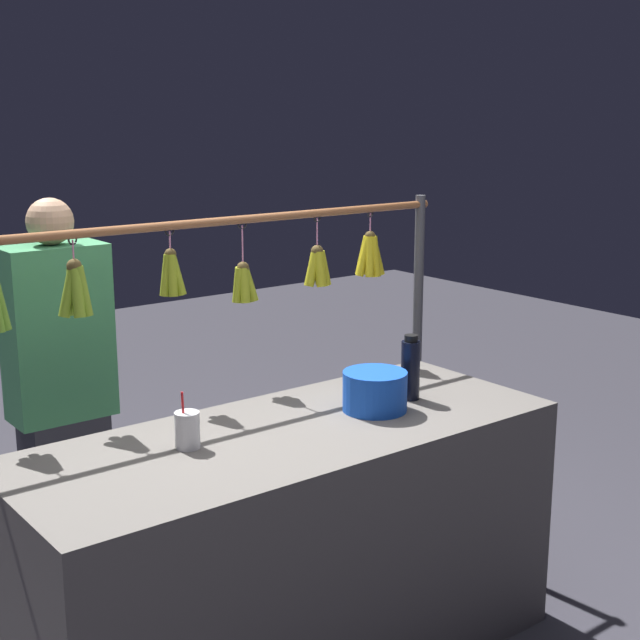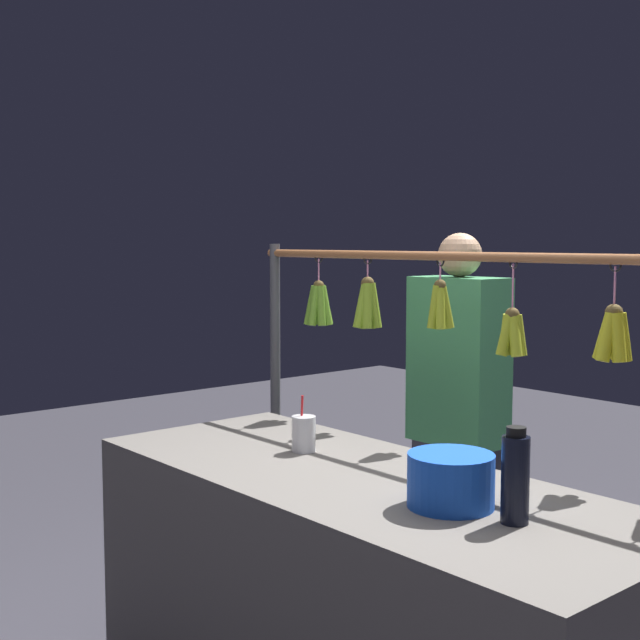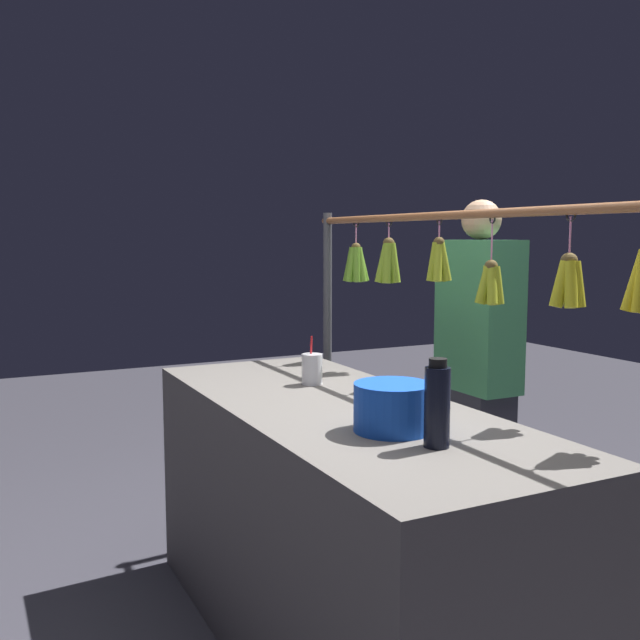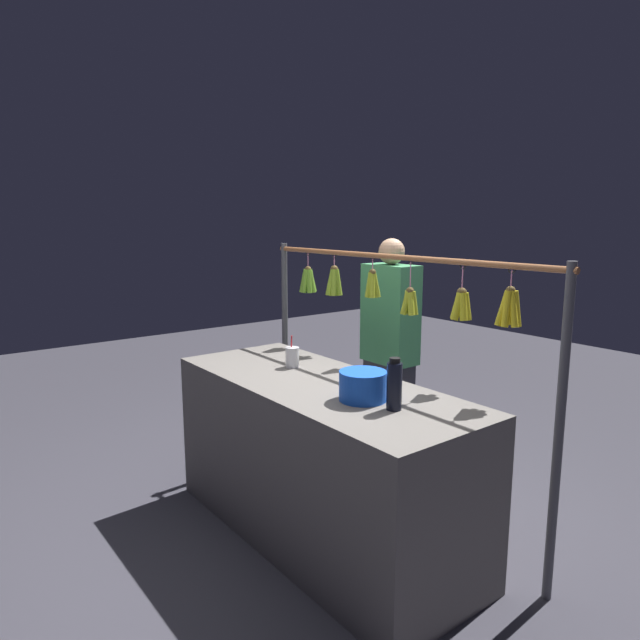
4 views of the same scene
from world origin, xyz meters
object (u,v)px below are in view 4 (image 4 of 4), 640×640
at_px(water_bottle, 394,385).
at_px(drink_cup, 292,357).
at_px(vendor_person, 389,357).
at_px(blue_bucket, 363,386).

height_order(water_bottle, drink_cup, water_bottle).
xyz_separation_m(water_bottle, vendor_person, (0.99, -0.95, -0.21)).
relative_size(blue_bucket, vendor_person, 0.14).
distance_m(water_bottle, blue_bucket, 0.20).
relative_size(water_bottle, vendor_person, 0.15).
distance_m(drink_cup, vendor_person, 0.89).
distance_m(water_bottle, vendor_person, 1.38).
bearing_deg(water_bottle, blue_bucket, 5.76).
relative_size(drink_cup, vendor_person, 0.12).
xyz_separation_m(blue_bucket, vendor_person, (0.80, -0.97, -0.16)).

